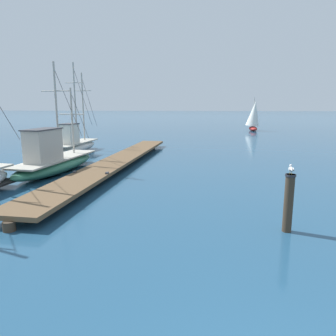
# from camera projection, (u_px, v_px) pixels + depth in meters

# --- Properties ---
(floating_dock) EXTENTS (2.73, 20.16, 0.53)m
(floating_dock) POSITION_uv_depth(u_px,v_px,m) (118.00, 161.00, 18.74)
(floating_dock) COLOR brown
(floating_dock) RESTS_ON ground
(fishing_boat_1) EXTENTS (2.46, 7.54, 5.82)m
(fishing_boat_1) POSITION_uv_depth(u_px,v_px,m) (54.00, 160.00, 16.91)
(fishing_boat_1) COLOR #337556
(fishing_boat_1) RESTS_ON ground
(fishing_boat_2) EXTENTS (1.80, 7.64, 6.68)m
(fishing_boat_2) POSITION_uv_depth(u_px,v_px,m) (75.00, 144.00, 24.03)
(fishing_boat_2) COLOR silver
(fishing_boat_2) RESTS_ON ground
(mooring_piling) EXTENTS (0.30, 0.30, 1.69)m
(mooring_piling) POSITION_uv_depth(u_px,v_px,m) (289.00, 202.00, 9.02)
(mooring_piling) COLOR #3D3023
(mooring_piling) RESTS_ON ground
(perched_seagull) EXTENTS (0.17, 0.38, 0.27)m
(perched_seagull) POSITION_uv_depth(u_px,v_px,m) (291.00, 169.00, 8.83)
(perched_seagull) COLOR gold
(perched_seagull) RESTS_ON mooring_piling
(distant_sailboat) EXTENTS (2.32, 3.80, 4.65)m
(distant_sailboat) POSITION_uv_depth(u_px,v_px,m) (254.00, 116.00, 44.82)
(distant_sailboat) COLOR #AD2823
(distant_sailboat) RESTS_ON ground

